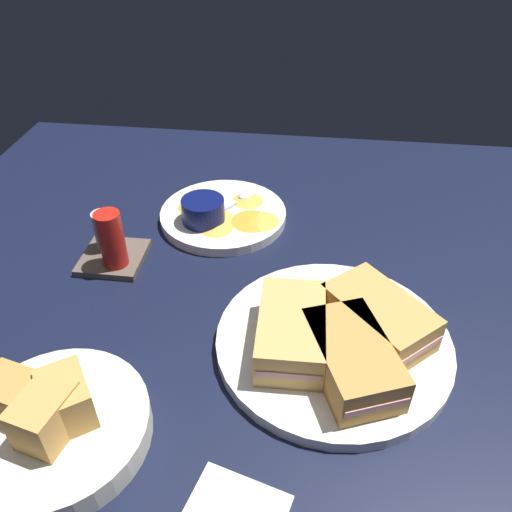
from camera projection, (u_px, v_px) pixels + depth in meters
ground_plane at (244, 320)px, 67.99cm from camera, size 110.00×110.00×3.00cm
plate_sandwich_main at (333, 342)px, 61.85cm from camera, size 28.41×28.41×1.60cm
sandwich_half_near at (291, 331)px, 58.98cm from camera, size 13.43×7.91×4.80cm
sandwich_half_far at (352, 358)px, 55.73cm from camera, size 14.90×11.83×4.80cm
sandwich_half_extra at (378, 317)px, 60.78cm from camera, size 14.77×14.31×4.80cm
ramekin_dark_sauce at (389, 323)px, 60.34cm from camera, size 6.61×6.61×3.94cm
spoon_by_dark_ramekin at (342, 328)px, 62.11cm from camera, size 2.32×9.90×0.80cm
plate_chips_companion at (223, 215)px, 83.87cm from camera, size 20.60×20.60×1.60cm
ramekin_light_gravy at (203, 210)px, 79.95cm from camera, size 6.76×6.76×3.82cm
spoon_by_gravy_ramekin at (241, 198)px, 85.89cm from camera, size 9.09×6.60×0.80cm
plantain_chip_scatter at (230, 214)px, 82.05cm from camera, size 14.74×19.15×0.60cm
bread_basket_rear at (54, 423)px, 51.14cm from camera, size 18.86×18.86×8.05cm
condiment_caddy at (111, 243)px, 73.35cm from camera, size 9.00×9.00×9.50cm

